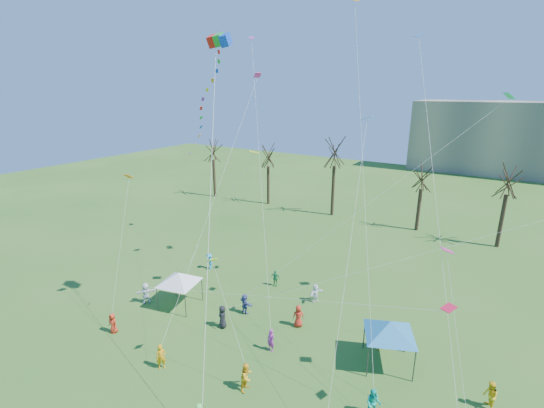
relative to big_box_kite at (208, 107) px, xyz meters
The scene contains 6 objects.
bare_tree_row 32.49m from the big_box_kite, 76.99° to the left, with size 68.68×9.35×11.24m.
big_box_kite is the anchor object (origin of this frame).
canopy_tent_white 14.84m from the big_box_kite, 165.73° to the left, with size 3.99×3.99×3.07m.
canopy_tent_blue 18.21m from the big_box_kite, 16.76° to the left, with size 3.97×3.97×3.24m.
festival_crowd 16.05m from the big_box_kite, 20.62° to the left, with size 26.64×13.83×1.83m.
small_kites_aloft 9.09m from the big_box_kite, 47.13° to the left, with size 28.49×19.13×33.96m.
Camera 1 is at (11.15, -13.05, 17.49)m, focal length 25.00 mm.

